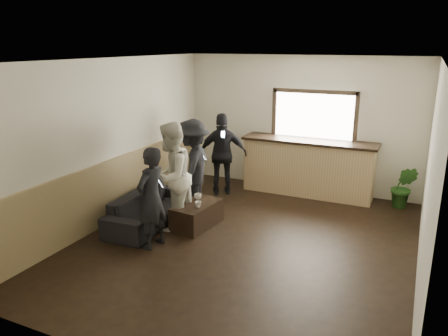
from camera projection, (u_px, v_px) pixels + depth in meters
The scene contains 12 objects.
ground at pixel (245, 242), 6.90m from camera, with size 5.00×6.00×0.01m, color black.
room_shell at pixel (202, 147), 6.79m from camera, with size 5.01×6.01×2.80m.
bar_counter at pixel (308, 164), 8.95m from camera, with size 2.70×0.68×2.13m.
sofa at pixel (150, 208), 7.55m from camera, with size 1.90×0.74×0.56m, color black.
coffee_table at pixel (197, 215), 7.45m from camera, with size 0.51×0.93×0.41m, color black.
cup_a at pixel (198, 197), 7.58m from camera, with size 0.13×0.13×0.10m, color silver.
cup_b at pixel (198, 204), 7.21m from camera, with size 0.11×0.11×0.10m, color silver.
potted_plant at pixel (404, 187), 8.23m from camera, with size 0.46×0.37×0.83m, color #2D6623.
person_a at pixel (151, 198), 6.56m from camera, with size 0.49×0.61×1.57m.
person_b at pixel (171, 177), 7.20m from camera, with size 0.75×0.93×1.82m.
person_c at pixel (193, 167), 7.85m from camera, with size 0.85×1.23×1.75m.
person_d at pixel (223, 154), 8.91m from camera, with size 1.06×0.81×1.68m.
Camera 1 is at (2.35, -5.86, 3.04)m, focal length 35.00 mm.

